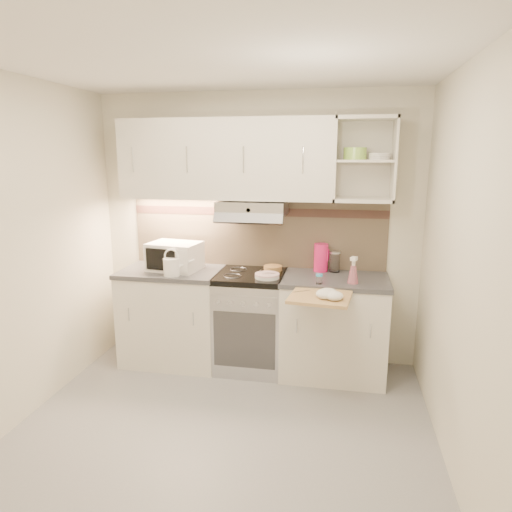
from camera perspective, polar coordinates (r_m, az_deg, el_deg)
The scene contains 17 objects.
ground at distance 3.48m, azimuth -4.47°, elevation -21.42°, with size 3.00×3.00×0.00m, color gray.
room_shell at distance 3.25m, azimuth -3.22°, elevation 6.98°, with size 3.04×2.84×2.52m.
base_cabinet_left at distance 4.43m, azimuth -10.28°, elevation -7.57°, with size 0.90×0.60×0.86m, color silver.
worktop_left at distance 4.30m, azimuth -10.51°, elevation -1.94°, with size 0.92×0.62×0.04m, color #47474C.
base_cabinet_right at distance 4.16m, azimuth 9.66°, elevation -8.92°, with size 0.90×0.60×0.86m, color silver.
worktop_right at distance 4.02m, azimuth 9.89°, elevation -2.94°, with size 0.92×0.62×0.04m, color #47474C.
electric_range at distance 4.23m, azimuth -0.65°, elevation -8.09°, with size 0.60×0.60×0.90m.
microwave at distance 4.26m, azimuth -10.13°, elevation -0.03°, with size 0.49×0.40×0.25m.
watering_can at distance 4.06m, azimuth -10.37°, elevation -1.24°, with size 0.28×0.14×0.24m.
plate_stack at distance 3.94m, azimuth 1.41°, elevation -2.48°, with size 0.21×0.21×0.05m.
bread_loaf at distance 4.20m, azimuth 2.13°, elevation -1.51°, with size 0.17×0.17×0.04m, color #B87F43.
pink_pitcher at distance 4.18m, azimuth 8.13°, elevation -0.19°, with size 0.14×0.13×0.25m.
glass_jar at distance 4.18m, azimuth 9.80°, elevation -0.69°, with size 0.10×0.10×0.19m.
spice_jar at distance 3.79m, azimuth 7.89°, elevation -2.83°, with size 0.06×0.06×0.08m.
spray_bottle at distance 3.85m, azimuth 12.05°, elevation -1.98°, with size 0.09×0.09×0.24m.
cutting_board at distance 3.54m, azimuth 8.00°, elevation -5.13°, with size 0.46×0.41×0.03m, color tan.
dish_towel at distance 3.49m, azimuth 8.71°, elevation -4.59°, with size 0.27×0.23×0.07m, color white, non-canonical shape.
Camera 1 is at (0.78, -2.78, 1.94)m, focal length 32.00 mm.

